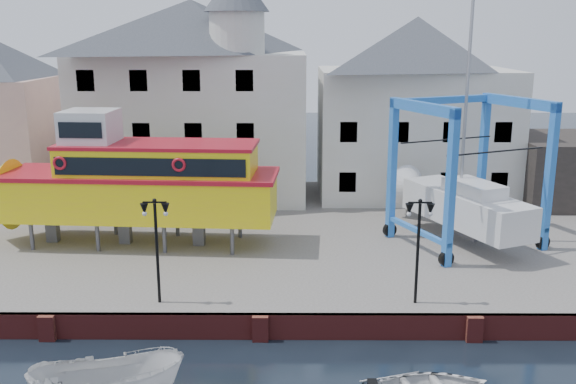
{
  "coord_description": "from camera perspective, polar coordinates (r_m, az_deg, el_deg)",
  "views": [
    {
      "loc": [
        1.14,
        -22.07,
        11.28
      ],
      "look_at": [
        1.0,
        7.0,
        4.0
      ],
      "focal_mm": 40.0,
      "sensor_mm": 36.0,
      "label": 1
    }
  ],
  "objects": [
    {
      "name": "ground",
      "position": [
        24.81,
        -2.45,
        -12.99
      ],
      "size": [
        140.0,
        140.0,
        0.0
      ],
      "primitive_type": "plane",
      "color": "black",
      "rests_on": "ground"
    },
    {
      "name": "hardstanding",
      "position": [
        34.8,
        -1.62,
        -3.99
      ],
      "size": [
        44.0,
        22.0,
        1.0
      ],
      "primitive_type": "cube",
      "color": "#5E5851",
      "rests_on": "ground"
    },
    {
      "name": "quay_wall",
      "position": [
        24.69,
        -2.45,
        -11.85
      ],
      "size": [
        44.0,
        0.47,
        1.0
      ],
      "color": "maroon",
      "rests_on": "ground"
    },
    {
      "name": "building_white_main",
      "position": [
        41.1,
        -8.22,
        8.42
      ],
      "size": [
        14.0,
        8.3,
        14.0
      ],
      "color": "beige",
      "rests_on": "hardstanding"
    },
    {
      "name": "building_white_right",
      "position": [
        42.08,
        11.14,
        7.41
      ],
      "size": [
        12.0,
        8.0,
        11.2
      ],
      "color": "beige",
      "rests_on": "hardstanding"
    },
    {
      "name": "lamp_post_left",
      "position": [
        24.87,
        -11.68,
        -2.85
      ],
      "size": [
        1.12,
        0.32,
        4.2
      ],
      "color": "black",
      "rests_on": "hardstanding"
    },
    {
      "name": "lamp_post_right",
      "position": [
        24.81,
        11.57,
        -2.88
      ],
      "size": [
        1.12,
        0.32,
        4.2
      ],
      "color": "black",
      "rests_on": "hardstanding"
    },
    {
      "name": "tour_boat",
      "position": [
        32.4,
        -14.47,
        0.86
      ],
      "size": [
        15.44,
        4.59,
        6.64
      ],
      "rotation": [
        0.0,
        0.0,
        -0.06
      ],
      "color": "#59595E",
      "rests_on": "hardstanding"
    },
    {
      "name": "travel_lift",
      "position": [
        33.43,
        14.69,
        -0.23
      ],
      "size": [
        7.88,
        9.27,
        13.76
      ],
      "rotation": [
        0.0,
        0.0,
        0.42
      ],
      "color": "#216CB9",
      "rests_on": "hardstanding"
    }
  ]
}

